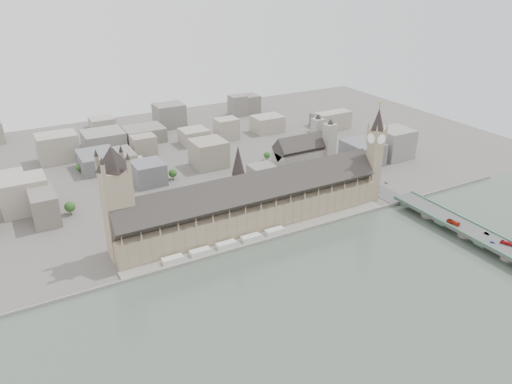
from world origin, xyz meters
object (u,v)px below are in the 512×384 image
elizabeth_tower (375,148)px  westminster_abbey (304,157)px  westminster_bridge (458,228)px  car_approach (386,183)px  red_bus_north (453,222)px  red_bus_south (507,243)px  palace_of_westminster (251,204)px  car_blue (493,242)px  victoria_tower (117,198)px  car_silver (487,233)px

elizabeth_tower → westminster_abbey: (-27.08, 87.00, -33.01)m
westminster_bridge → car_approach: car_approach is taller
red_bus_north → red_bus_south: red_bus_north is taller
westminster_abbey → car_approach: 97.97m
palace_of_westminster → red_bus_north: size_ratio=21.48×
car_blue → car_approach: 141.54m
elizabeth_tower → red_bus_north: size_ratio=8.71×
westminster_abbey → red_bus_south: 235.97m
red_bus_north → westminster_abbey: bearing=91.1°
red_bus_north → elizabeth_tower: bearing=87.9°
red_bus_south → car_blue: 11.35m
victoria_tower → car_blue: (280.11, -152.22, -44.26)m
car_silver → westminster_abbey: bearing=104.0°
victoria_tower → westminster_bridge: (284.00, -113.50, -50.08)m
car_approach → westminster_abbey: bearing=101.6°
westminster_abbey → red_bus_south: size_ratio=6.37×
car_silver → elizabeth_tower: bearing=102.2°
victoria_tower → car_blue: bearing=-28.5°
red_bus_south → car_blue: red_bus_south is taller
car_silver → victoria_tower: bearing=153.2°
palace_of_westminster → car_silver: (166.52, -133.32, -11.65)m
red_bus_north → car_approach: bearing=71.5°
palace_of_westminster → red_bus_south: bearing=-42.7°
victoria_tower → car_silver: 323.56m
westminster_abbey → car_approach: bearing=-55.5°
red_bus_south → palace_of_westminster: bearing=113.9°
palace_of_westminster → westminster_abbey: westminster_abbey is taller
elizabeth_tower → car_approach: (27.82, 7.11, -47.20)m
victoria_tower → red_bus_north: 302.40m
victoria_tower → westminster_bridge: bearing=-21.8°
westminster_abbey → car_approach: size_ratio=15.58×
car_blue → car_silver: size_ratio=0.83×
car_silver → car_approach: size_ratio=1.12×
palace_of_westminster → elizabeth_tower: size_ratio=2.47×
elizabeth_tower → westminster_abbey: size_ratio=1.58×
elizabeth_tower → westminster_bridge: bearing=-75.9°
elizabeth_tower → car_silver: size_ratio=22.04×
palace_of_westminster → car_silver: palace_of_westminster is taller
westminster_bridge → westminster_abbey: size_ratio=4.78×
victoria_tower → red_bus_south: 332.62m
westminster_bridge → red_bus_north: bearing=163.5°
palace_of_westminster → victoria_tower: victoria_tower is taller
red_bus_south → red_bus_north: bearing=79.1°
palace_of_westminster → westminster_bridge: 195.05m
palace_of_westminster → car_approach: 166.31m
victoria_tower → red_bus_south: victoria_tower is taller
westminster_bridge → red_bus_south: bearing=-84.6°
car_silver → car_approach: (-0.70, 128.73, -0.17)m
palace_of_westminster → red_bus_north: (155.69, -105.34, -10.74)m
palace_of_westminster → elizabeth_tower: elizabeth_tower is taller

